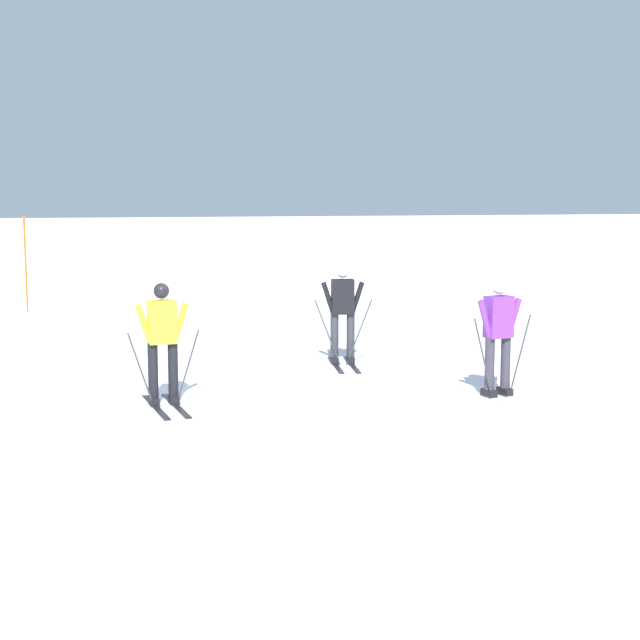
{
  "coord_description": "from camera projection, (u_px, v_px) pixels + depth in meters",
  "views": [
    {
      "loc": [
        -2.87,
        -13.21,
        2.94
      ],
      "look_at": [
        1.1,
        1.65,
        0.9
      ],
      "focal_mm": 54.07,
      "sensor_mm": 36.0,
      "label": 1
    }
  ],
  "objects": [
    {
      "name": "ground_plane",
      "position": [
        276.0,
        400.0,
        13.77
      ],
      "size": [
        120.0,
        120.0,
        0.0
      ],
      "primitive_type": "plane",
      "color": "white"
    },
    {
      "name": "far_snow_ridge",
      "position": [
        155.0,
        252.0,
        30.96
      ],
      "size": [
        80.0,
        7.98,
        2.05
      ],
      "primitive_type": "cube",
      "color": "white",
      "rests_on": "ground"
    },
    {
      "name": "skier_black",
      "position": [
        343.0,
        311.0,
        16.51
      ],
      "size": [
        0.99,
        1.64,
        1.71
      ],
      "color": "black",
      "rests_on": "ground"
    },
    {
      "name": "skier_purple",
      "position": [
        499.0,
        334.0,
        13.83
      ],
      "size": [
        0.99,
        1.64,
        1.71
      ],
      "color": "silver",
      "rests_on": "ground"
    },
    {
      "name": "skier_yellow",
      "position": [
        163.0,
        340.0,
        13.29
      ],
      "size": [
        1.0,
        1.63,
        1.71
      ],
      "color": "black",
      "rests_on": "ground"
    },
    {
      "name": "trail_marker_pole",
      "position": [
        26.0,
        264.0,
        23.71
      ],
      "size": [
        0.05,
        0.05,
        2.37
      ],
      "primitive_type": "cylinder",
      "color": "#C65614",
      "rests_on": "ground"
    }
  ]
}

